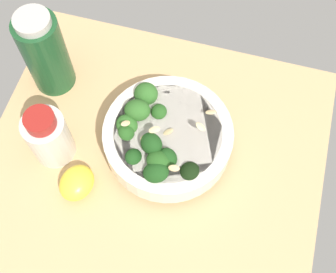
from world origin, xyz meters
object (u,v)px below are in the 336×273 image
(bottle_tall, at_px, (49,134))
(bottle_short, at_px, (45,53))
(lemon_wedge, at_px, (77,183))
(bowl_of_broccoli, at_px, (166,137))

(bottle_tall, xyz_separation_m, bottle_short, (0.13, 0.05, 0.03))
(lemon_wedge, height_order, bottle_tall, bottle_tall)
(lemon_wedge, distance_m, bottle_short, 0.22)
(bottle_tall, height_order, bottle_short, bottle_short)
(bottle_tall, bearing_deg, bowl_of_broccoli, -74.27)
(bowl_of_broccoli, relative_size, bottle_short, 1.25)
(lemon_wedge, bearing_deg, bowl_of_broccoli, -48.31)
(lemon_wedge, height_order, bottle_short, bottle_short)
(bottle_short, bearing_deg, lemon_wedge, -148.62)
(bowl_of_broccoli, height_order, bottle_tall, bottle_tall)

